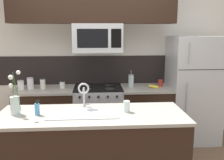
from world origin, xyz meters
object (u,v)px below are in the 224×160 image
Objects in this scene: french_press at (131,81)px; sink_faucet at (84,92)px; flower_vase at (15,104)px; storage_jar_tall at (21,85)px; storage_jar_squat at (62,85)px; stove_range at (98,115)px; storage_jar_short at (43,84)px; dish_soap_bottle at (37,109)px; microwave at (98,38)px; refrigerator at (192,89)px; drinking_glass at (127,106)px; storage_jar_medium at (30,83)px; coffee_tin at (160,83)px; banana_bunch at (154,87)px.

french_press is 0.87× the size of sink_faucet.
flower_vase is (-0.73, -0.18, -0.08)m from sink_faucet.
storage_jar_tall reaches higher than storage_jar_squat.
stove_range is 1.87× the size of flower_vase.
storage_jar_squat is (0.30, 0.04, -0.03)m from storage_jar_short.
french_press is at bearing 57.23° from sink_faucet.
storage_jar_squat is 1.16m from sink_faucet.
stove_range is 5.64× the size of dish_soap_bottle.
microwave is 5.09× the size of storage_jar_tall.
microwave reaches higher than stove_range.
drinking_glass is (-1.25, -1.25, 0.11)m from refrigerator.
microwave is 1.27m from storage_jar_medium.
coffee_tin is 2.32m from flower_vase.
microwave is 4.18× the size of storage_jar_medium.
dish_soap_bottle is 1.29× the size of drinking_glass.
refrigerator is (1.55, 0.02, 0.40)m from stove_range.
banana_bunch is at bearing -2.20° from storage_jar_medium.
french_press reaches higher than coffee_tin.
stove_range is at bearing 176.13° from banana_bunch.
refrigerator is at bearing 6.84° from banana_bunch.
storage_jar_squat is at bearing 175.04° from microwave.
storage_jar_tall is 1.23m from flower_vase.
storage_jar_medium reaches higher than drinking_glass.
coffee_tin is at bearing -1.18° from french_press.
refrigerator reaches higher than flower_vase.
drinking_glass is at bearing -100.29° from french_press.
drinking_glass is at bearing -19.91° from sink_faucet.
refrigerator is 6.45× the size of french_press.
storage_jar_squat is 0.38× the size of sink_faucet.
storage_jar_squat is (0.49, 0.01, -0.03)m from storage_jar_medium.
sink_faucet reaches higher than banana_bunch.
storage_jar_squat is 0.70× the size of dish_soap_bottle.
refrigerator reaches higher than dish_soap_bottle.
banana_bunch is 1.30m from drinking_glass.
flower_vase is at bearing -92.17° from storage_jar_short.
dish_soap_bottle is at bearing -142.08° from coffee_tin.
flower_vase is (0.15, -1.25, 0.03)m from storage_jar_medium.
stove_range is 3.48× the size of french_press.
french_press reaches higher than dish_soap_bottle.
dish_soap_bottle is (-1.69, -1.32, 0.01)m from coffee_tin.
storage_jar_tall reaches higher than coffee_tin.
drinking_glass is at bearing -76.12° from stove_range.
dish_soap_bottle is (0.39, -1.28, -0.02)m from storage_jar_medium.
flower_vase is at bearing -153.00° from refrigerator.
coffee_tin is 0.86× the size of drinking_glass.
french_press reaches higher than storage_jar_medium.
microwave is 2.79× the size of french_press.
storage_jar_short is at bearing 87.83° from flower_vase.
storage_jar_squat reaches higher than coffee_tin.
refrigerator is 15.66× the size of coffee_tin.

